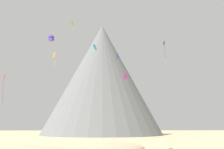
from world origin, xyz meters
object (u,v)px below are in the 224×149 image
kite_lime_high (73,23)px  kite_red_low (4,83)px  kite_orange_mid (54,56)px  kite_cyan_high (95,47)px  kite_magenta_mid (125,76)px  kite_black_mid (164,46)px  kite_blue_mid (118,57)px  rock_massif (103,82)px  kite_indigo_mid (51,38)px  bush_far_right (171,149)px

kite_lime_high → kite_red_low: 25.04m
kite_orange_mid → kite_lime_high: kite_lime_high is taller
kite_cyan_high → kite_red_low: 47.02m
kite_magenta_mid → kite_lime_high: kite_lime_high is taller
kite_lime_high → kite_red_low: size_ratio=0.65×
kite_black_mid → kite_lime_high: bearing=-3.0°
kite_blue_mid → kite_magenta_mid: kite_blue_mid is taller
kite_blue_mid → kite_red_low: bearing=155.7°
kite_magenta_mid → kite_orange_mid: bearing=164.3°
kite_magenta_mid → kite_black_mid: bearing=67.2°
kite_lime_high → kite_cyan_high: bearing=12.0°
rock_massif → kite_magenta_mid: 68.97m
kite_orange_mid → kite_lime_high: size_ratio=1.30×
kite_magenta_mid → kite_indigo_mid: (-15.34, -9.92, 5.85)m
kite_indigo_mid → kite_magenta_mid: bearing=59.3°
rock_massif → kite_red_low: rock_massif is taller
bush_far_right → kite_cyan_high: size_ratio=0.92×
rock_massif → kite_indigo_mid: (-10.90, -78.24, -2.45)m
kite_magenta_mid → kite_red_low: bearing=-123.7°
kite_orange_mid → kite_red_low: 33.58m
kite_magenta_mid → kite_cyan_high: size_ratio=0.46×
rock_massif → kite_lime_high: bearing=-97.0°
bush_far_right → kite_magenta_mid: size_ratio=2.01×
kite_cyan_high → kite_lime_high: size_ratio=0.76×
kite_cyan_high → kite_orange_mid: 16.12m
rock_massif → kite_blue_mid: bearing=-87.0°
rock_massif → kite_black_mid: bearing=-75.3°
bush_far_right → kite_orange_mid: size_ratio=0.54×
kite_red_low → kite_blue_mid: bearing=-35.1°
kite_orange_mid → kite_black_mid: (30.34, -10.06, 0.62)m
kite_orange_mid → kite_indigo_mid: 29.22m
kite_blue_mid → kite_magenta_mid: size_ratio=1.33×
rock_massif → kite_magenta_mid: rock_massif is taller
kite_blue_mid → kite_black_mid: kite_black_mid is taller
bush_far_right → kite_cyan_high: bearing=109.4°
kite_cyan_high → kite_red_low: bearing=-176.9°
kite_blue_mid → kite_magenta_mid: (1.21, -7.49, -6.34)m
kite_blue_mid → kite_lime_high: (-11.23, -4.61, 7.19)m
rock_massif → kite_orange_mid: size_ratio=15.04×
kite_red_low → kite_black_mid: bearing=-45.4°
kite_cyan_high → kite_orange_mid: bearing=153.7°
rock_massif → kite_cyan_high: size_ratio=25.80×
kite_orange_mid → kite_blue_mid: bearing=62.7°
kite_red_low → kite_indigo_mid: bearing=-61.3°
kite_blue_mid → kite_red_low: 31.06m
bush_far_right → rock_massif: 84.86m
kite_indigo_mid → kite_cyan_high: bearing=104.9°
kite_blue_mid → kite_indigo_mid: bearing=165.0°
kite_indigo_mid → kite_lime_high: (2.90, 12.79, 7.69)m
kite_indigo_mid → kite_red_low: 12.34m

